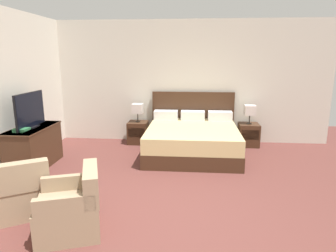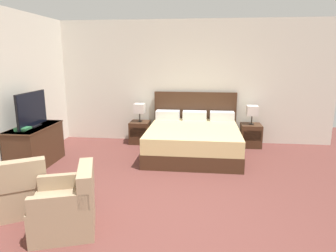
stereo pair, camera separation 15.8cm
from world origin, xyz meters
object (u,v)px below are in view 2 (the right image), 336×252
(armchair_by_window, at_px, (19,191))
(table_lamp_left, at_px, (140,109))
(bed, at_px, (193,139))
(dresser, at_px, (36,145))
(book_red_cover, at_px, (22,130))
(nightstand_left, at_px, (140,132))
(table_lamp_right, at_px, (252,111))
(nightstand_right, at_px, (251,135))
(armchair_companion, at_px, (67,207))
(tv, at_px, (32,110))
(book_blue_cover, at_px, (23,128))

(armchair_by_window, bearing_deg, table_lamp_left, 74.99)
(bed, height_order, dresser, bed)
(dresser, height_order, book_red_cover, book_red_cover)
(nightstand_left, distance_m, armchair_by_window, 3.49)
(nightstand_left, xyz_separation_m, table_lamp_right, (2.55, 0.00, 0.56))
(nightstand_right, xyz_separation_m, dresser, (-4.16, -1.71, 0.13))
(bed, height_order, nightstand_left, bed)
(bed, height_order, book_red_cover, bed)
(bed, relative_size, table_lamp_right, 4.77)
(nightstand_left, xyz_separation_m, table_lamp_left, (-0.00, 0.00, 0.56))
(nightstand_right, bearing_deg, bed, -151.39)
(book_red_cover, relative_size, armchair_by_window, 0.20)
(bed, bearing_deg, dresser, -160.56)
(nightstand_right, distance_m, armchair_by_window, 4.82)
(nightstand_left, relative_size, book_red_cover, 2.70)
(dresser, height_order, armchair_companion, armchair_companion)
(table_lamp_left, bearing_deg, bed, -28.66)
(nightstand_right, xyz_separation_m, table_lamp_right, (0.00, 0.00, 0.56))
(bed, bearing_deg, table_lamp_right, 28.66)
(bed, height_order, nightstand_right, bed)
(tv, bearing_deg, nightstand_right, 22.48)
(table_lamp_left, height_order, table_lamp_right, same)
(dresser, bearing_deg, nightstand_right, 22.39)
(bed, relative_size, book_red_cover, 10.68)
(table_lamp_right, bearing_deg, book_red_cover, -153.90)
(table_lamp_right, xyz_separation_m, tv, (-4.16, -1.72, 0.24))
(bed, height_order, armchair_by_window, bed)
(nightstand_right, bearing_deg, armchair_by_window, -135.74)
(book_blue_cover, bearing_deg, bed, 25.10)
(table_lamp_left, height_order, book_blue_cover, table_lamp_left)
(nightstand_right, relative_size, book_blue_cover, 2.23)
(tv, bearing_deg, nightstand_left, 46.93)
(nightstand_left, relative_size, tv, 0.56)
(tv, bearing_deg, table_lamp_left, 46.95)
(table_lamp_left, relative_size, book_red_cover, 2.24)
(tv, distance_m, book_blue_cover, 0.42)
(nightstand_right, height_order, table_lamp_right, table_lamp_right)
(table_lamp_right, relative_size, armchair_companion, 0.48)
(book_red_cover, bearing_deg, table_lamp_right, 26.10)
(table_lamp_left, xyz_separation_m, table_lamp_right, (2.55, 0.00, 0.00))
(nightstand_right, bearing_deg, book_blue_cover, -153.80)
(armchair_by_window, bearing_deg, table_lamp_right, 44.27)
(table_lamp_right, height_order, tv, tv)
(table_lamp_left, height_order, dresser, table_lamp_left)
(armchair_companion, bearing_deg, armchair_by_window, 157.09)
(table_lamp_left, height_order, armchair_companion, table_lamp_left)
(nightstand_left, height_order, book_blue_cover, book_blue_cover)
(tv, height_order, book_red_cover, tv)
(tv, height_order, armchair_by_window, tv)
(table_lamp_left, bearing_deg, armchair_by_window, -105.01)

